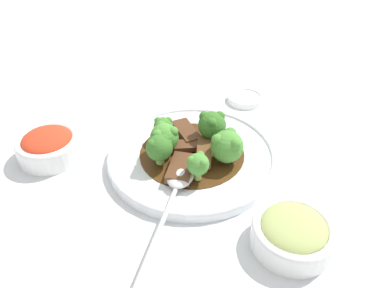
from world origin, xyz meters
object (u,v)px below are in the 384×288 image
Objects in this scene: broccoli_floret_3 at (212,125)px; serving_spoon at (176,186)px; beef_strip_3 at (204,152)px; broccoli_floret_4 at (198,164)px; beef_strip_1 at (185,146)px; broccoli_floret_1 at (227,146)px; broccoli_floret_0 at (163,126)px; side_bowl_appetizer at (293,232)px; broccoli_floret_5 at (164,137)px; broccoli_floret_2 at (158,146)px; sauce_dish at (245,98)px; main_plate at (192,155)px; beef_strip_0 at (181,168)px; side_bowl_kimchi at (48,145)px; beef_strip_2 at (186,131)px.

broccoli_floret_3 reaches higher than serving_spoon.
beef_strip_3 is 1.57× the size of broccoli_floret_4.
broccoli_floret_1 is (0.04, -0.06, 0.03)m from beef_strip_1.
broccoli_floret_0 reaches higher than side_bowl_appetizer.
broccoli_floret_0 is at bearing 66.66° from broccoli_floret_5.
broccoli_floret_2 is 0.28m from sauce_dish.
main_plate is 6.21× the size of broccoli_floret_4.
broccoli_floret_1 is 0.23m from sauce_dish.
broccoli_floret_0 is at bearing -165.58° from sauce_dish.
broccoli_floret_3 is at bearing 45.79° from broccoli_floret_4.
broccoli_floret_0 reaches higher than serving_spoon.
broccoli_floret_1 is at bearing 86.43° from side_bowl_appetizer.
beef_strip_1 is at bearing 113.71° from main_plate.
sauce_dish is at bearing 14.42° from broccoli_floret_0.
side_bowl_appetizer is at bearing -93.57° from broccoli_floret_1.
broccoli_floret_5 is 0.29× the size of serving_spoon.
broccoli_floret_3 reaches higher than beef_strip_3.
broccoli_floret_4 reaches higher than broccoli_floret_0.
broccoli_floret_1 reaches higher than beef_strip_1.
broccoli_floret_5 is 0.26m from sauce_dish.
serving_spoon is at bearing -108.52° from broccoli_floret_0.
beef_strip_0 is 1.34× the size of broccoli_floret_3.
side_bowl_kimchi is 0.40m from sauce_dish.
beef_strip_0 is 1.76× the size of broccoli_floret_0.
broccoli_floret_0 is (-0.02, 0.04, 0.02)m from beef_strip_1.
beef_strip_0 reaches higher than sauce_dish.
main_plate is 0.06m from broccoli_floret_3.
broccoli_floret_5 is at bearing 171.68° from broccoli_floret_3.
beef_strip_0 reaches higher than beef_strip_1.
serving_spoon is 0.18m from side_bowl_appetizer.
main_plate is at bearing -167.37° from broccoli_floret_3.
beef_strip_3 is (0.02, -0.03, 0.00)m from beef_strip_1.
main_plate is at bearing -29.81° from broccoli_floret_5.
sauce_dish is (0.15, 0.10, -0.04)m from broccoli_floret_3.
broccoli_floret_5 reaches higher than sauce_dish.
broccoli_floret_0 reaches higher than side_bowl_kimchi.
broccoli_floret_3 reaches higher than main_plate.
broccoli_floret_3 is (0.03, 0.03, 0.02)m from beef_strip_3.
broccoli_floret_3 is (0.03, -0.04, 0.03)m from beef_strip_2.
broccoli_floret_2 is at bearing 115.94° from broccoli_floret_4.
sauce_dish is at bearing 23.07° from broccoli_floret_2.
beef_strip_1 is 1.36× the size of broccoli_floret_1.
beef_strip_1 reaches higher than main_plate.
broccoli_floret_5 reaches higher than beef_strip_3.
beef_strip_1 is at bearing -153.92° from sauce_dish.
serving_spoon reaches higher than beef_strip_2.
beef_strip_2 is 0.14m from serving_spoon.
broccoli_floret_4 reaches higher than beef_strip_1.
beef_strip_3 is at bearing -94.07° from beef_strip_2.
broccoli_floret_5 is 0.48× the size of side_bowl_appetizer.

